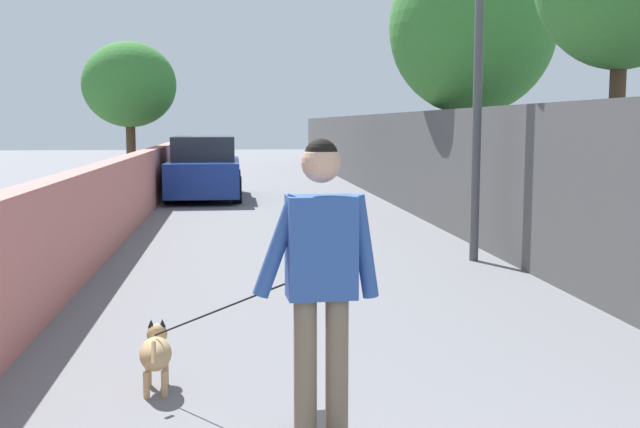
{
  "coord_description": "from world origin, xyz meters",
  "views": [
    {
      "loc": [
        -1.14,
        0.95,
        1.85
      ],
      "look_at": [
        5.97,
        0.14,
        1.0
      ],
      "focal_mm": 42.64,
      "sensor_mm": 36.0,
      "label": 1
    }
  ],
  "objects_px": {
    "person_skateboarder": "(321,265)",
    "car_near": "(204,170)",
    "tree_left_mid": "(129,85)",
    "dog": "(156,351)",
    "tree_right_near": "(472,28)",
    "lamp_post": "(478,56)"
  },
  "relations": [
    {
      "from": "car_near",
      "to": "tree_right_near",
      "type": "bearing_deg",
      "value": -133.36
    },
    {
      "from": "tree_right_near",
      "to": "dog",
      "type": "bearing_deg",
      "value": 150.52
    },
    {
      "from": "person_skateboarder",
      "to": "car_near",
      "type": "relative_size",
      "value": 0.41
    },
    {
      "from": "lamp_post",
      "to": "person_skateboarder",
      "type": "distance_m",
      "value": 6.62
    },
    {
      "from": "tree_right_near",
      "to": "car_near",
      "type": "relative_size",
      "value": 1.27
    },
    {
      "from": "tree_left_mid",
      "to": "dog",
      "type": "distance_m",
      "value": 15.27
    },
    {
      "from": "dog",
      "to": "tree_right_near",
      "type": "bearing_deg",
      "value": -29.48
    },
    {
      "from": "lamp_post",
      "to": "dog",
      "type": "relative_size",
      "value": 2.76
    },
    {
      "from": "tree_left_mid",
      "to": "car_near",
      "type": "relative_size",
      "value": 0.95
    },
    {
      "from": "tree_left_mid",
      "to": "dog",
      "type": "height_order",
      "value": "tree_left_mid"
    },
    {
      "from": "tree_left_mid",
      "to": "car_near",
      "type": "height_order",
      "value": "tree_left_mid"
    },
    {
      "from": "tree_left_mid",
      "to": "tree_right_near",
      "type": "bearing_deg",
      "value": -130.1
    },
    {
      "from": "tree_left_mid",
      "to": "lamp_post",
      "type": "distance_m",
      "value": 11.81
    },
    {
      "from": "lamp_post",
      "to": "car_near",
      "type": "xyz_separation_m",
      "value": [
        9.17,
        3.96,
        -2.02
      ]
    },
    {
      "from": "tree_left_mid",
      "to": "person_skateboarder",
      "type": "relative_size",
      "value": 2.33
    },
    {
      "from": "tree_right_near",
      "to": "lamp_post",
      "type": "height_order",
      "value": "tree_right_near"
    },
    {
      "from": "tree_left_mid",
      "to": "car_near",
      "type": "distance_m",
      "value": 3.05
    },
    {
      "from": "lamp_post",
      "to": "person_skateboarder",
      "type": "height_order",
      "value": "lamp_post"
    },
    {
      "from": "lamp_post",
      "to": "car_near",
      "type": "bearing_deg",
      "value": 23.37
    },
    {
      "from": "person_skateboarder",
      "to": "car_near",
      "type": "height_order",
      "value": "person_skateboarder"
    },
    {
      "from": "person_skateboarder",
      "to": "car_near",
      "type": "distance_m",
      "value": 15.01
    },
    {
      "from": "tree_left_mid",
      "to": "person_skateboarder",
      "type": "distance_m",
      "value": 16.43
    }
  ]
}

